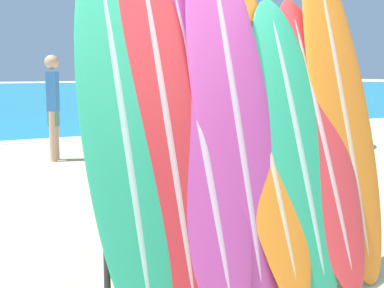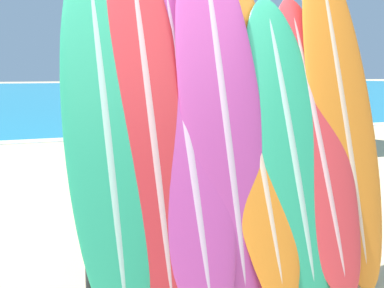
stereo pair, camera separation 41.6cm
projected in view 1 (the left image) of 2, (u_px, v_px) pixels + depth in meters
name	position (u px, v px, depth m)	size (l,w,h in m)	color
surfboard_rack	(251.00, 225.00, 3.53)	(2.05, 0.04, 0.91)	#28282D
surfboard_slot_0	(124.00, 138.00, 3.07)	(0.50, 0.86, 2.24)	#289E70
surfboard_slot_1	(165.00, 123.00, 3.21)	(0.51, 0.89, 2.38)	red
surfboard_slot_2	(200.00, 140.00, 3.31)	(0.58, 0.88, 2.16)	#B23D8E
surfboard_slot_3	(233.00, 114.00, 3.43)	(0.58, 0.81, 2.45)	#B23D8E
surfboard_slot_4	(259.00, 115.00, 3.57)	(0.51, 1.03, 2.42)	orange
surfboard_slot_5	(296.00, 143.00, 3.64)	(0.59, 0.79, 2.02)	#289E70
surfboard_slot_6	(320.00, 140.00, 3.76)	(0.52, 0.85, 2.04)	red
surfboard_slot_7	(342.00, 111.00, 3.90)	(0.53, 0.77, 2.42)	orange
person_near_water	(53.00, 103.00, 8.93)	(0.27, 0.30, 1.77)	tan
person_mid_beach	(283.00, 124.00, 5.97)	(0.28, 0.27, 1.67)	#846047
person_far_left	(164.00, 127.00, 5.81)	(0.27, 0.22, 1.64)	tan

